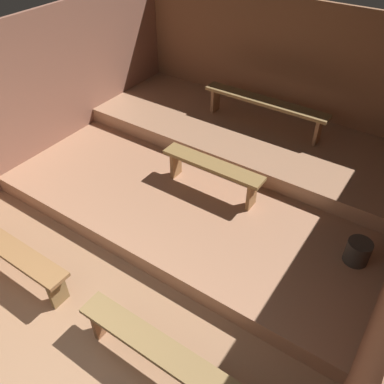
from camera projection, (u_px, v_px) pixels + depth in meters
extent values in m
cube|color=#9C7151|center=(184.00, 218.00, 5.47)|extent=(5.86, 6.28, 0.08)
cube|color=#926242|center=(281.00, 70.00, 6.49)|extent=(5.86, 0.06, 2.23)
cube|color=#905D49|center=(40.00, 93.00, 5.84)|extent=(0.06, 6.28, 2.23)
cube|color=#A77556|center=(216.00, 178.00, 5.91)|extent=(5.06, 3.79, 0.23)
cube|color=#A77A5B|center=(249.00, 136.00, 6.38)|extent=(5.06, 1.84, 0.23)
cube|color=olive|center=(2.00, 243.00, 4.48)|extent=(1.92, 0.26, 0.05)
cube|color=olive|center=(57.00, 291.00, 4.26)|extent=(0.05, 0.21, 0.40)
cube|color=olive|center=(168.00, 354.00, 3.47)|extent=(1.92, 0.26, 0.05)
cube|color=brown|center=(101.00, 321.00, 3.98)|extent=(0.05, 0.21, 0.40)
cube|color=olive|center=(212.00, 165.00, 5.24)|extent=(1.44, 0.26, 0.05)
cube|color=#95663C|center=(176.00, 164.00, 5.64)|extent=(0.05, 0.21, 0.40)
cube|color=#95663C|center=(252.00, 194.00, 5.12)|extent=(0.05, 0.21, 0.40)
cube|color=olive|center=(265.00, 101.00, 6.12)|extent=(2.02, 0.26, 0.05)
cube|color=#936745|center=(215.00, 100.00, 6.64)|extent=(0.05, 0.21, 0.40)
cube|color=#936745|center=(318.00, 131.00, 5.88)|extent=(0.05, 0.21, 0.40)
cylinder|color=#332D28|center=(358.00, 252.00, 4.45)|extent=(0.27, 0.27, 0.29)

